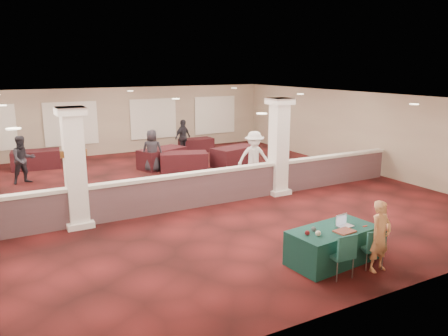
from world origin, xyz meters
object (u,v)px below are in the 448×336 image
far_table_front_center (184,162)px  near_table (332,245)px  far_table_front_right (235,156)px  attendee_c (183,137)px  far_table_back_left (36,160)px  far_table_back_center (162,158)px  attendee_d (152,151)px  far_table_back_right (196,145)px  woman (380,236)px  attendee_a (23,160)px  attendee_b (254,158)px  conf_chair_main (373,246)px  conf_chair_side (343,252)px

far_table_front_center → near_table: bearing=-93.2°
far_table_front_right → attendee_c: size_ratio=1.17×
far_table_back_left → far_table_back_center: bearing=-25.8°
far_table_front_center → attendee_d: size_ratio=1.10×
attendee_d → far_table_back_right: bearing=-109.2°
far_table_front_right → near_table: bearing=-107.1°
near_table → far_table_back_center: bearing=84.4°
woman → far_table_back_left: 14.56m
far_table_back_left → far_table_front_right: bearing=-24.6°
attendee_a → attendee_d: 4.77m
woman → attendee_b: size_ratio=0.79×
near_table → far_table_back_right: (2.71, 12.92, -0.05)m
conf_chair_main → far_table_back_right: (2.18, 13.58, -0.18)m
near_table → conf_chair_main: size_ratio=2.29×
woman → far_table_back_center: (-0.59, 11.25, -0.36)m
far_table_front_right → conf_chair_main: bearing=-103.1°
near_table → attendee_b: bearing=66.9°
attendee_c → woman: bearing=-121.2°
attendee_a → conf_chair_main: bearing=-76.7°
far_table_back_center → far_table_back_right: bearing=41.8°
attendee_d → far_table_back_left: bearing=-5.6°
conf_chair_main → attendee_c: size_ratio=0.50×
far_table_front_right → far_table_back_right: bearing=92.2°
near_table → attendee_a: attendee_a is taller
attendee_a → attendee_b: 8.41m
far_table_back_center → far_table_back_right: 3.67m
far_table_back_right → attendee_a: attendee_a is taller
conf_chair_main → attendee_b: (1.48, 7.08, 0.45)m
attendee_b → attendee_c: 6.01m
far_table_front_center → conf_chair_side: bearing=-94.9°
far_table_front_right → far_table_back_right: far_table_front_right is taller
far_table_back_center → far_table_front_center: bearing=-62.8°
attendee_a → attendee_b: bearing=-43.2°
near_table → attendee_b: 6.75m
attendee_c → attendee_b: bearing=-113.7°
near_table → far_table_front_center: far_table_front_center is taller
conf_chair_main → far_table_front_center: 10.08m
near_table → attendee_d: 9.95m
near_table → attendee_b: attendee_b is taller
attendee_a → woman: bearing=-76.9°
far_table_front_center → far_table_front_right: 2.33m
woman → far_table_front_center: bearing=85.0°
conf_chair_side → far_table_front_center: conf_chair_side is taller
conf_chair_main → far_table_back_left: conf_chair_main is taller
attendee_d → far_table_front_center: bearing=-174.3°
far_table_front_center → far_table_back_left: (-5.28, 3.34, -0.00)m
far_table_front_right → attendee_a: 8.33m
attendee_a → attendee_b: (7.40, -4.00, 0.08)m
conf_chair_main → attendee_c: (1.24, 13.08, 0.35)m
attendee_a → attendee_b: size_ratio=0.91×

